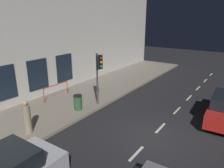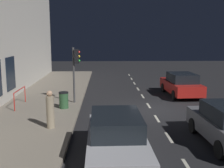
% 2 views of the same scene
% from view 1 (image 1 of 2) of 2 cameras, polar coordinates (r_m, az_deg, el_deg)
% --- Properties ---
extents(ground_plane, '(60.00, 60.00, 0.00)m').
position_cam_1_polar(ground_plane, '(10.52, 10.95, -13.92)').
color(ground_plane, '#232326').
extents(sidewalk, '(4.50, 32.00, 0.15)m').
position_cam_1_polar(sidewalk, '(13.85, -13.36, -5.68)').
color(sidewalk, gray).
rests_on(sidewalk, ground).
extents(building_facade, '(0.65, 32.00, 7.90)m').
position_cam_1_polar(building_facade, '(14.87, -21.16, 10.70)').
color(building_facade, beige).
rests_on(building_facade, ground).
extents(lane_centre_line, '(0.12, 27.20, 0.01)m').
position_cam_1_polar(lane_centre_line, '(11.32, 13.09, -11.60)').
color(lane_centre_line, beige).
rests_on(lane_centre_line, ground).
extents(traffic_light, '(0.46, 0.32, 3.28)m').
position_cam_1_polar(traffic_light, '(12.73, -3.64, 4.30)').
color(traffic_light, '#424244').
rests_on(traffic_light, sidewalk).
extents(pedestrian_0, '(0.48, 0.48, 1.65)m').
position_cam_1_polar(pedestrian_0, '(10.79, -22.12, -8.58)').
color(pedestrian_0, gray).
rests_on(pedestrian_0, sidewalk).
extents(trash_bin, '(0.52, 0.52, 0.91)m').
position_cam_1_polar(trash_bin, '(12.72, -9.28, -4.96)').
color(trash_bin, '#2D5633').
rests_on(trash_bin, sidewalk).
extents(red_railing, '(0.05, 2.09, 0.97)m').
position_cam_1_polar(red_railing, '(14.74, -15.06, -1.06)').
color(red_railing, red).
rests_on(red_railing, sidewalk).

